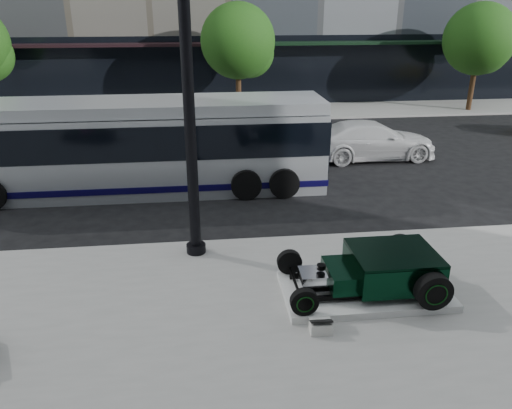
{
  "coord_description": "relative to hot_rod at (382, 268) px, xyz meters",
  "views": [
    {
      "loc": [
        -1.2,
        -13.5,
        5.76
      ],
      "look_at": [
        0.11,
        -2.37,
        1.2
      ],
      "focal_mm": 35.0,
      "sensor_mm": 36.0,
      "label": 1
    }
  ],
  "objects": [
    {
      "name": "ground",
      "position": [
        -2.42,
        4.9,
        -0.7
      ],
      "size": [
        120.0,
        120.0,
        0.0
      ],
      "primitive_type": "plane",
      "color": "black",
      "rests_on": "ground"
    },
    {
      "name": "sidewalk_far",
      "position": [
        -2.42,
        18.9,
        -0.64
      ],
      "size": [
        70.0,
        4.0,
        0.12
      ],
      "primitive_type": "cube",
      "color": "gray",
      "rests_on": "ground"
    },
    {
      "name": "street_trees",
      "position": [
        -1.27,
        17.98,
        3.07
      ],
      "size": [
        29.8,
        3.8,
        5.7
      ],
      "color": "black",
      "rests_on": "sidewalk_far"
    },
    {
      "name": "display_plinth",
      "position": [
        -0.33,
        0.0,
        -0.5
      ],
      "size": [
        3.4,
        1.8,
        0.15
      ],
      "primitive_type": "cube",
      "color": "silver",
      "rests_on": "sidewalk_near"
    },
    {
      "name": "hot_rod",
      "position": [
        0.0,
        0.0,
        0.0
      ],
      "size": [
        3.22,
        2.0,
        0.81
      ],
      "color": "black",
      "rests_on": "display_plinth"
    },
    {
      "name": "info_plaque",
      "position": [
        -1.54,
        -1.15,
        -0.45
      ],
      "size": [
        0.41,
        0.32,
        0.31
      ],
      "color": "silver",
      "rests_on": "sidewalk_near"
    },
    {
      "name": "lamppost",
      "position": [
        -3.8,
        2.3,
        3.33
      ],
      "size": [
        0.46,
        0.46,
        8.45
      ],
      "color": "black",
      "rests_on": "sidewalk_near"
    },
    {
      "name": "transit_bus",
      "position": [
        -5.6,
        7.25,
        0.79
      ],
      "size": [
        12.12,
        2.88,
        2.92
      ],
      "color": "#B4B9BE",
      "rests_on": "ground"
    },
    {
      "name": "white_sedan",
      "position": [
        3.11,
        9.79,
        0.04
      ],
      "size": [
        5.1,
        2.19,
        1.47
      ],
      "primitive_type": "imported",
      "rotation": [
        0.0,
        0.0,
        1.6
      ],
      "color": "white",
      "rests_on": "ground"
    }
  ]
}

